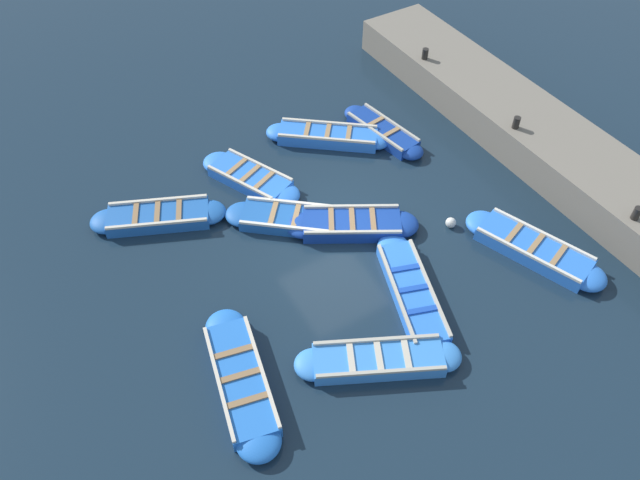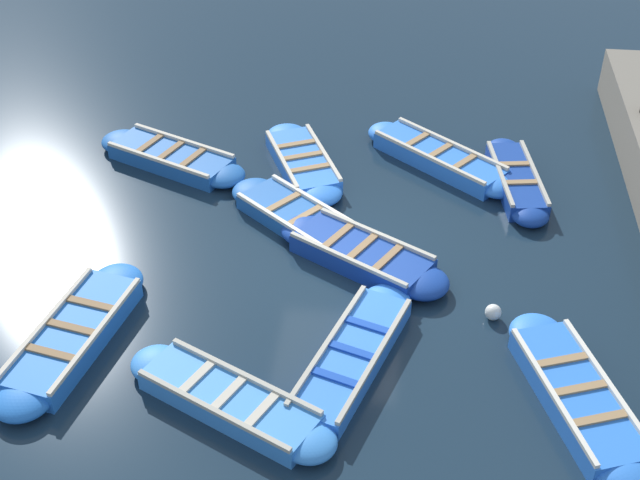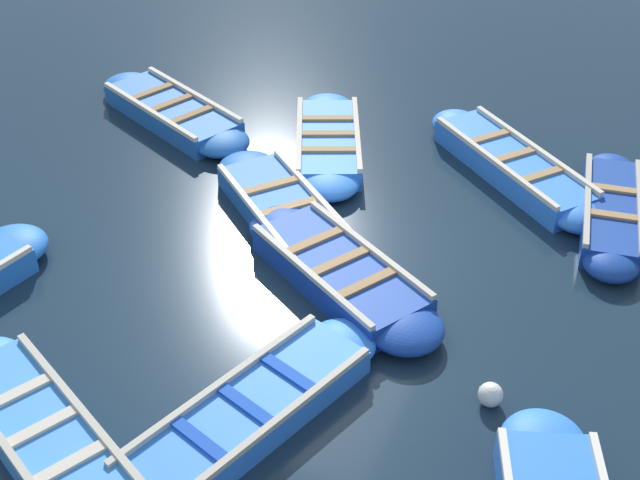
# 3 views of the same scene
# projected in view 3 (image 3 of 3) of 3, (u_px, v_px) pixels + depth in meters

# --- Properties ---
(ground_plane) EXTENTS (120.00, 120.00, 0.00)m
(ground_plane) POSITION_uv_depth(u_px,v_px,m) (313.00, 271.00, 11.81)
(ground_plane) COLOR #162838
(boat_mid_row) EXTENTS (1.21, 3.27, 0.40)m
(boat_mid_row) POSITION_uv_depth(u_px,v_px,m) (611.00, 212.00, 12.61)
(boat_mid_row) COLOR navy
(boat_mid_row) RESTS_ON ground
(boat_outer_left) EXTENTS (3.71, 2.42, 0.40)m
(boat_outer_left) POSITION_uv_depth(u_px,v_px,m) (46.00, 438.00, 9.26)
(boat_outer_left) COLOR #3884E0
(boat_outer_left) RESTS_ON ground
(boat_stern_in) EXTENTS (3.58, 3.19, 0.37)m
(boat_stern_in) POSITION_uv_depth(u_px,v_px,m) (289.00, 217.00, 12.56)
(boat_stern_in) COLOR #1E59AD
(boat_stern_in) RESTS_ON ground
(boat_tucked) EXTENTS (3.68, 2.29, 0.40)m
(boat_tucked) POSITION_uv_depth(u_px,v_px,m) (173.00, 112.00, 15.04)
(boat_tucked) COLOR #1E59AD
(boat_tucked) RESTS_ON ground
(boat_drifting) EXTENTS (2.06, 3.98, 0.38)m
(boat_drifting) POSITION_uv_depth(u_px,v_px,m) (246.00, 416.00, 9.53)
(boat_drifting) COLOR blue
(boat_drifting) RESTS_ON ground
(boat_outer_right) EXTENTS (3.49, 3.01, 0.43)m
(boat_outer_right) POSITION_uv_depth(u_px,v_px,m) (513.00, 166.00, 13.61)
(boat_outer_right) COLOR blue
(boat_outer_right) RESTS_ON ground
(boat_inner_gap) EXTENTS (2.18, 3.40, 0.39)m
(boat_inner_gap) POSITION_uv_depth(u_px,v_px,m) (328.00, 143.00, 14.22)
(boat_inner_gap) COLOR blue
(boat_inner_gap) RESTS_ON ground
(boat_broadside) EXTENTS (3.55, 2.61, 0.43)m
(boat_broadside) POSITION_uv_depth(u_px,v_px,m) (340.00, 273.00, 11.47)
(boat_broadside) COLOR navy
(boat_broadside) RESTS_ON ground
(buoy_orange_near) EXTENTS (0.28, 0.28, 0.28)m
(buoy_orange_near) POSITION_uv_depth(u_px,v_px,m) (490.00, 395.00, 9.80)
(buoy_orange_near) COLOR silver
(buoy_orange_near) RESTS_ON ground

